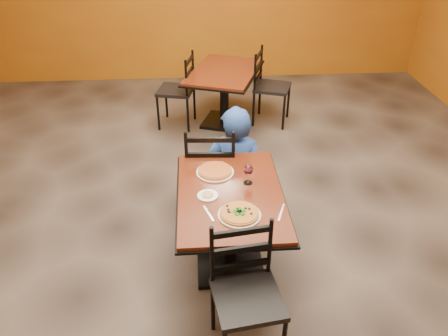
{
  "coord_description": "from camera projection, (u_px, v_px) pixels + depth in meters",
  "views": [
    {
      "loc": [
        -0.25,
        -3.27,
        2.72
      ],
      "look_at": [
        -0.04,
        -0.3,
        0.85
      ],
      "focal_mm": 35.6,
      "sensor_mm": 36.0,
      "label": 1
    }
  ],
  "objects": [
    {
      "name": "pizza_far",
      "position": [
        215.0,
        171.0,
        3.64
      ],
      "size": [
        0.28,
        0.28,
        0.02
      ],
      "primitive_type": "cylinder",
      "color": "#CC6B27",
      "rests_on": "plate_far"
    },
    {
      "name": "fork",
      "position": [
        209.0,
        213.0,
        3.18
      ],
      "size": [
        0.08,
        0.18,
        0.0
      ],
      "primitive_type": "cube",
      "rotation": [
        0.0,
        0.0,
        0.33
      ],
      "color": "silver",
      "rests_on": "table_main"
    },
    {
      "name": "chair_second_right",
      "position": [
        272.0,
        88.0,
        5.89
      ],
      "size": [
        0.57,
        0.57,
        0.99
      ],
      "primitive_type": null,
      "rotation": [
        0.0,
        0.0,
        1.23
      ],
      "color": "black",
      "rests_on": "floor"
    },
    {
      "name": "table_second",
      "position": [
        224.0,
        84.0,
        5.82
      ],
      "size": [
        1.18,
        1.42,
        0.75
      ],
      "rotation": [
        0.0,
        0.0,
        -0.34
      ],
      "color": "#62260F",
      "rests_on": "floor"
    },
    {
      "name": "floor",
      "position": [
        225.0,
        227.0,
        4.23
      ],
      "size": [
        7.0,
        8.0,
        0.01
      ],
      "primitive_type": "cube",
      "color": "black",
      "rests_on": "ground"
    },
    {
      "name": "table_main",
      "position": [
        230.0,
        213.0,
        3.51
      ],
      "size": [
        0.83,
        1.23,
        0.75
      ],
      "color": "#62260F",
      "rests_on": "floor"
    },
    {
      "name": "chair_main_near",
      "position": [
        248.0,
        300.0,
        2.86
      ],
      "size": [
        0.49,
        0.49,
        0.95
      ],
      "primitive_type": null,
      "rotation": [
        0.0,
        0.0,
        0.14
      ],
      "color": "black",
      "rests_on": "floor"
    },
    {
      "name": "chair_main_far",
      "position": [
        211.0,
        169.0,
        4.17
      ],
      "size": [
        0.48,
        0.48,
        0.99
      ],
      "primitive_type": null,
      "rotation": [
        0.0,
        0.0,
        3.08
      ],
      "color": "black",
      "rests_on": "floor"
    },
    {
      "name": "side_plate",
      "position": [
        208.0,
        196.0,
        3.36
      ],
      "size": [
        0.16,
        0.16,
        0.01
      ],
      "primitive_type": "cylinder",
      "color": "white",
      "rests_on": "table_main"
    },
    {
      "name": "dip",
      "position": [
        208.0,
        195.0,
        3.36
      ],
      "size": [
        0.09,
        0.09,
        0.01
      ],
      "primitive_type": "cylinder",
      "color": "tan",
      "rests_on": "side_plate"
    },
    {
      "name": "knife",
      "position": [
        281.0,
        212.0,
        3.2
      ],
      "size": [
        0.09,
        0.2,
        0.0
      ],
      "primitive_type": "cube",
      "rotation": [
        0.0,
        0.0,
        -0.37
      ],
      "color": "silver",
      "rests_on": "table_main"
    },
    {
      "name": "plate_far",
      "position": [
        215.0,
        172.0,
        3.64
      ],
      "size": [
        0.31,
        0.31,
        0.01
      ],
      "primitive_type": "cylinder",
      "color": "white",
      "rests_on": "table_main"
    },
    {
      "name": "pizza_main",
      "position": [
        239.0,
        213.0,
        3.16
      ],
      "size": [
        0.28,
        0.28,
        0.02
      ],
      "primitive_type": "cylinder",
      "color": "maroon",
      "rests_on": "plate_main"
    },
    {
      "name": "wine_glass",
      "position": [
        248.0,
        173.0,
        3.47
      ],
      "size": [
        0.08,
        0.08,
        0.18
      ],
      "primitive_type": null,
      "color": "white",
      "rests_on": "table_main"
    },
    {
      "name": "plate_main",
      "position": [
        239.0,
        215.0,
        3.16
      ],
      "size": [
        0.31,
        0.31,
        0.01
      ],
      "primitive_type": "cylinder",
      "color": "white",
      "rests_on": "table_main"
    },
    {
      "name": "diner",
      "position": [
        235.0,
        160.0,
        4.19
      ],
      "size": [
        0.63,
        0.48,
        1.11
      ],
      "primitive_type": "imported",
      "rotation": [
        0.0,
        0.0,
        2.94
      ],
      "color": "navy",
      "rests_on": "floor"
    },
    {
      "name": "chair_second_left",
      "position": [
        176.0,
        91.0,
        5.82
      ],
      "size": [
        0.53,
        0.53,
        0.98
      ],
      "primitive_type": null,
      "rotation": [
        0.0,
        0.0,
        -1.8
      ],
      "color": "black",
      "rests_on": "floor"
    }
  ]
}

